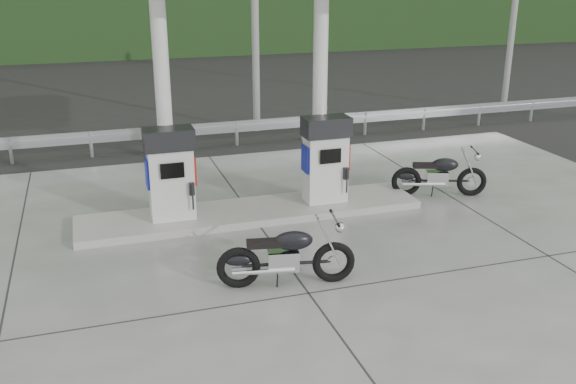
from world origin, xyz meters
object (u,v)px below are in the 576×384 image
object	(u,v)px
gas_pump_right	(326,160)
motorcycle_left	(286,256)
gas_pump_left	(171,174)
motorcycle_right	(439,175)

from	to	relation	value
gas_pump_right	motorcycle_left	distance (m)	3.64
gas_pump_left	gas_pump_right	bearing A→B (deg)	0.00
motorcycle_right	gas_pump_right	bearing A→B (deg)	-162.78
gas_pump_right	motorcycle_left	world-z (taller)	gas_pump_right
motorcycle_left	motorcycle_right	world-z (taller)	motorcycle_left
gas_pump_right	gas_pump_left	bearing A→B (deg)	180.00
gas_pump_right	motorcycle_right	bearing A→B (deg)	-1.67
gas_pump_left	motorcycle_left	size ratio (longest dim) A/B	0.87
gas_pump_left	motorcycle_right	world-z (taller)	gas_pump_left
gas_pump_left	gas_pump_right	size ratio (longest dim) A/B	1.00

